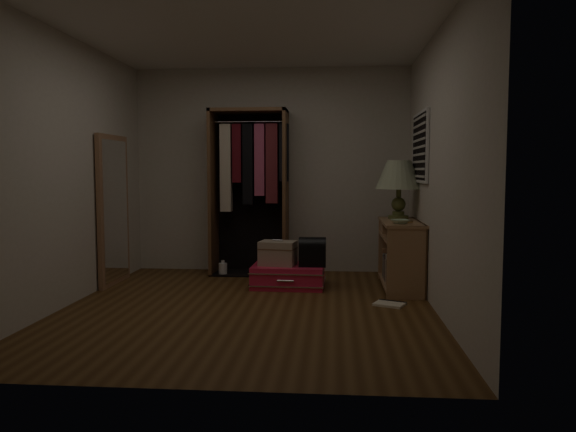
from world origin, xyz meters
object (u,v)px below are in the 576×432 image
object	(u,v)px
train_case	(278,253)
white_jug	(223,269)
open_wardrobe	(251,178)
table_lamp	(399,176)
pink_suitcase	(288,276)
black_bag	(312,251)
floor_mirror	(114,210)
console_bookshelf	(400,252)

from	to	relation	value
train_case	white_jug	xyz separation A→B (m)	(-0.75, 0.64, -0.31)
open_wardrobe	table_lamp	xyz separation A→B (m)	(1.77, -0.48, 0.03)
pink_suitcase	black_bag	distance (m)	0.40
open_wardrobe	floor_mirror	distance (m)	1.70
black_bag	pink_suitcase	bearing A→B (deg)	166.76
open_wardrobe	pink_suitcase	size ratio (longest dim) A/B	2.47
pink_suitcase	train_case	bearing A→B (deg)	-163.07
floor_mirror	pink_suitcase	distance (m)	2.13
console_bookshelf	black_bag	size ratio (longest dim) A/B	3.47
pink_suitcase	black_bag	xyz separation A→B (m)	(0.27, -0.06, 0.29)
pink_suitcase	train_case	distance (m)	0.29
black_bag	white_jug	xyz separation A→B (m)	(-1.14, 0.67, -0.33)
console_bookshelf	open_wardrobe	xyz separation A→B (m)	(-1.77, 0.74, 0.81)
console_bookshelf	train_case	xyz separation A→B (m)	(-1.35, -0.07, -0.01)
open_wardrobe	black_bag	size ratio (longest dim) A/B	6.35
table_lamp	white_jug	size ratio (longest dim) A/B	3.53
floor_mirror	train_case	world-z (taller)	floor_mirror
pink_suitcase	black_bag	bearing A→B (deg)	-10.67
console_bookshelf	floor_mirror	bearing A→B (deg)	-179.52
open_wardrobe	floor_mirror	world-z (taller)	open_wardrobe
black_bag	console_bookshelf	bearing A→B (deg)	4.69
train_case	white_jug	world-z (taller)	train_case
train_case	black_bag	bearing A→B (deg)	5.87
open_wardrobe	pink_suitcase	distance (m)	1.44
console_bookshelf	train_case	bearing A→B (deg)	-177.21
console_bookshelf	floor_mirror	xyz separation A→B (m)	(-3.24, -0.03, 0.45)
table_lamp	open_wardrobe	bearing A→B (deg)	164.76
train_case	table_lamp	world-z (taller)	table_lamp
open_wardrobe	train_case	xyz separation A→B (m)	(0.42, -0.81, -0.82)
floor_mirror	table_lamp	bearing A→B (deg)	5.08
console_bookshelf	train_case	size ratio (longest dim) A/B	2.54
floor_mirror	train_case	size ratio (longest dim) A/B	3.86
table_lamp	white_jug	xyz separation A→B (m)	(-2.10, 0.31, -1.16)
floor_mirror	train_case	distance (m)	1.95
console_bookshelf	black_bag	xyz separation A→B (m)	(-0.97, -0.09, 0.02)
train_case	white_jug	bearing A→B (deg)	149.62
console_bookshelf	floor_mirror	distance (m)	3.27
pink_suitcase	floor_mirror	bearing A→B (deg)	-178.49
open_wardrobe	white_jug	distance (m)	1.19
table_lamp	white_jug	bearing A→B (deg)	171.58
pink_suitcase	console_bookshelf	bearing A→B (deg)	3.31
white_jug	black_bag	bearing A→B (deg)	-30.40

